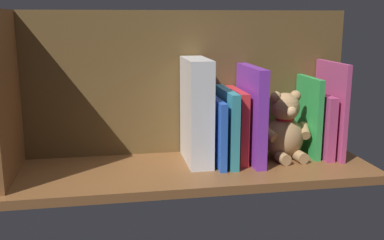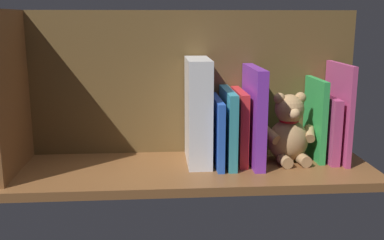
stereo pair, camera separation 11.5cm
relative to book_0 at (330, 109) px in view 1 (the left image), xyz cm
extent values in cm
cube|color=brown|center=(39.22, 3.54, -13.98)|extent=(92.66, 31.93, 2.20)
cube|color=brown|center=(39.22, -10.17, 6.77)|extent=(92.66, 1.50, 39.30)
cube|color=brown|center=(83.55, 3.54, 6.77)|extent=(2.40, 25.93, 39.30)
cube|color=#B23F72|center=(0.00, 0.00, 0.00)|extent=(1.26, 18.05, 25.77)
cube|color=#B23F72|center=(2.75, -0.68, -4.32)|extent=(2.27, 16.69, 17.13)
cube|color=green|center=(5.63, -1.52, -2.09)|extent=(1.54, 15.01, 21.59)
ellipsoid|color=tan|center=(13.50, 0.98, -7.29)|extent=(11.54, 10.54, 11.18)
sphere|color=tan|center=(13.50, 0.98, 1.18)|extent=(7.69, 7.69, 7.69)
sphere|color=tan|center=(10.63, 0.68, 4.06)|extent=(2.97, 2.97, 2.97)
sphere|color=tan|center=(16.36, 1.27, 4.06)|extent=(2.97, 2.97, 2.97)
sphere|color=tan|center=(13.16, 4.23, 0.60)|extent=(2.97, 2.97, 2.97)
cylinder|color=tan|center=(8.07, 1.83, -5.34)|extent=(3.88, 5.97, 4.13)
cylinder|color=tan|center=(18.64, 2.91, -5.34)|extent=(4.75, 6.09, 4.13)
cylinder|color=tan|center=(10.51, 5.45, -11.40)|extent=(3.38, 4.47, 2.97)
cylinder|color=tan|center=(15.51, 5.96, -11.40)|extent=(3.38, 4.47, 2.97)
torus|color=red|center=(13.50, 0.98, -1.88)|extent=(5.60, 5.60, 0.87)
cube|color=purple|center=(22.97, 0.97, -0.33)|extent=(2.72, 19.99, 25.10)
cube|color=red|center=(26.41, -0.63, -3.46)|extent=(2.20, 16.79, 18.85)
cube|color=teal|center=(29.60, 0.67, -3.26)|extent=(2.20, 19.40, 19.24)
cube|color=blue|center=(32.54, 0.77, -4.31)|extent=(1.74, 19.58, 17.15)
cube|color=silver|center=(37.37, -0.18, 0.74)|extent=(5.95, 17.48, 27.24)
camera|label=1|loc=(59.16, 114.19, 24.62)|focal=42.80mm
camera|label=2|loc=(47.74, 115.65, 24.62)|focal=42.80mm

